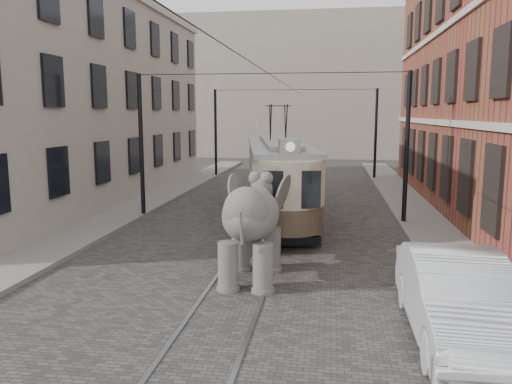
# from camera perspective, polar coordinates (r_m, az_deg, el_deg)

# --- Properties ---
(ground) EXTENTS (120.00, 120.00, 0.00)m
(ground) POSITION_cam_1_polar(r_m,az_deg,el_deg) (15.19, -0.56, -7.94)
(ground) COLOR #474542
(tram_rails) EXTENTS (1.54, 80.00, 0.02)m
(tram_rails) POSITION_cam_1_polar(r_m,az_deg,el_deg) (15.19, -0.56, -7.89)
(tram_rails) COLOR slate
(tram_rails) RESTS_ON ground
(sidewalk_right) EXTENTS (2.00, 60.00, 0.15)m
(sidewalk_right) POSITION_cam_1_polar(r_m,az_deg,el_deg) (15.46, 22.22, -8.02)
(sidewalk_right) COLOR slate
(sidewalk_right) RESTS_ON ground
(sidewalk_left) EXTENTS (2.00, 60.00, 0.15)m
(sidewalk_left) POSITION_cam_1_polar(r_m,az_deg,el_deg) (17.37, -22.39, -6.21)
(sidewalk_left) COLOR slate
(sidewalk_left) RESTS_ON ground
(stucco_building) EXTENTS (7.00, 24.00, 10.00)m
(stucco_building) POSITION_cam_1_polar(r_m,az_deg,el_deg) (27.75, -20.50, 9.55)
(stucco_building) COLOR gray
(stucco_building) RESTS_ON ground
(distant_block) EXTENTS (28.00, 10.00, 14.00)m
(distant_block) POSITION_cam_1_polar(r_m,az_deg,el_deg) (54.48, 6.08, 11.53)
(distant_block) COLOR gray
(distant_block) RESTS_ON ground
(catenary) EXTENTS (11.00, 30.20, 6.00)m
(catenary) POSITION_cam_1_polar(r_m,az_deg,el_deg) (19.57, 1.12, 4.78)
(catenary) COLOR black
(catenary) RESTS_ON ground
(tram) EXTENTS (4.47, 12.21, 4.75)m
(tram) POSITION_cam_1_polar(r_m,az_deg,el_deg) (22.15, 2.47, 3.62)
(tram) COLOR beige
(tram) RESTS_ON ground
(elephant) EXTENTS (2.51, 4.50, 2.74)m
(elephant) POSITION_cam_1_polar(r_m,az_deg,el_deg) (13.32, -0.55, -4.24)
(elephant) COLOR #5E5B57
(elephant) RESTS_ON ground
(parked_car) EXTENTS (1.80, 5.10, 1.68)m
(parked_car) POSITION_cam_1_polar(r_m,az_deg,el_deg) (10.78, 21.81, -10.99)
(parked_car) COLOR silver
(parked_car) RESTS_ON ground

